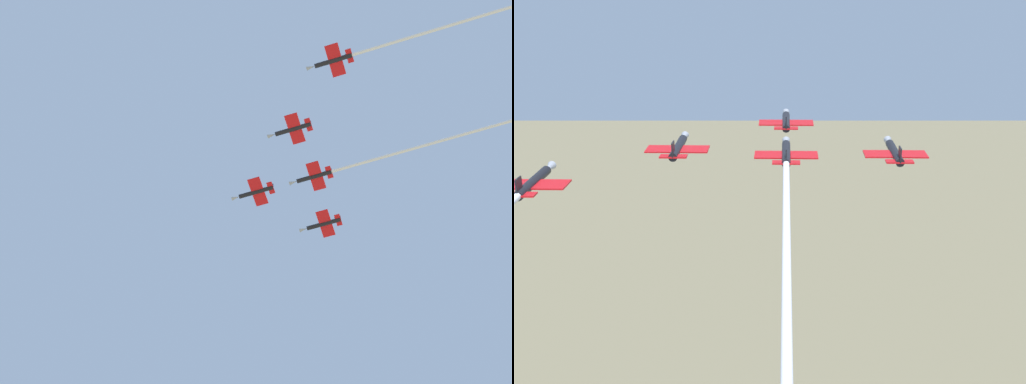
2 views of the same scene
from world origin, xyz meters
TOP-DOWN VIEW (x-y plane):
  - jet_lead at (-5.82, 4.59)m, footprint 12.13×9.52m
  - jet_port_inner at (0.95, -16.25)m, footprint 12.13×9.52m
  - jet_starboard_inner at (15.02, 11.36)m, footprint 12.13×9.52m
  - jet_port_outer at (27.42, -12.35)m, footprint 61.07×32.50m

SIDE VIEW (x-z plane):
  - jet_starboard_inner at x=15.02m, z-range 205.17..207.78m
  - jet_port_outer at x=27.42m, z-range 205.40..208.01m
  - jet_port_inner at x=0.95m, z-range 205.72..208.32m
  - jet_lead at x=-5.82m, z-range 205.91..208.52m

